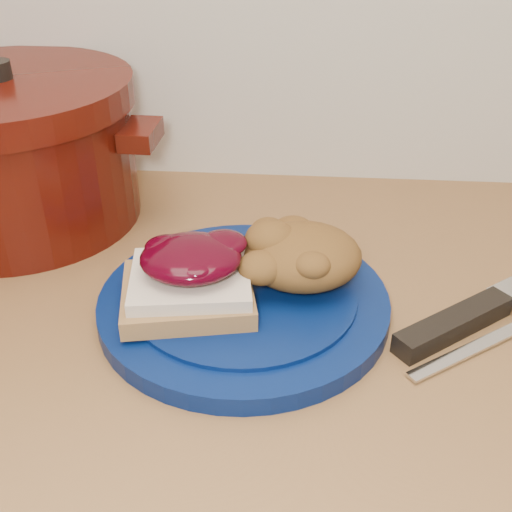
# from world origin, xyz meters

# --- Properties ---
(plate) EXTENTS (0.30, 0.30, 0.02)m
(plate) POSITION_xyz_m (-0.01, 1.49, 0.91)
(plate) COLOR #051648
(plate) RESTS_ON wood_countertop
(sandwich) EXTENTS (0.13, 0.12, 0.06)m
(sandwich) POSITION_xyz_m (-0.06, 1.47, 0.95)
(sandwich) COLOR olive
(sandwich) RESTS_ON plate
(stuffing_mound) EXTENTS (0.12, 0.11, 0.06)m
(stuffing_mound) POSITION_xyz_m (0.04, 1.51, 0.95)
(stuffing_mound) COLOR brown
(stuffing_mound) RESTS_ON plate
(chef_knife) EXTENTS (0.30, 0.24, 0.02)m
(chef_knife) POSITION_xyz_m (0.22, 1.50, 0.91)
(chef_knife) COLOR black
(chef_knife) RESTS_ON wood_countertop
(butter_knife) EXTENTS (0.14, 0.11, 0.00)m
(butter_knife) POSITION_xyz_m (0.20, 1.45, 0.90)
(butter_knife) COLOR silver
(butter_knife) RESTS_ON wood_countertop
(dutch_oven) EXTENTS (0.34, 0.30, 0.18)m
(dutch_oven) POSITION_xyz_m (-0.29, 1.66, 0.98)
(dutch_oven) COLOR #3A0B05
(dutch_oven) RESTS_ON wood_countertop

